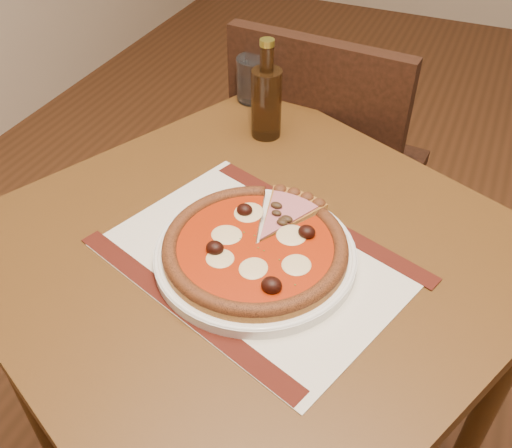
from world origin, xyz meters
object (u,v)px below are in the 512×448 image
Objects in this scene: pizza at (255,246)px; water_glass at (254,79)px; chair_far at (325,166)px; table at (251,287)px; bottle at (266,100)px; plate at (255,255)px.

water_glass is at bearing 113.82° from pizza.
chair_far reaches higher than pizza.
table is at bearing 99.32° from chair_far.
pizza is at bearing -69.82° from bottle.
pizza is at bearing -90.91° from plate.
plate is at bearing 100.94° from chair_far.
bottle reaches higher than table.
pizza is 0.52m from water_glass.
water_glass is at bearing 113.06° from table.
chair_far is 9.26× the size of water_glass.
pizza is 2.98× the size of water_glass.
chair_far is 0.67m from plate.
chair_far is 0.35m from water_glass.
plate is 0.52m from water_glass.
plate is (0.07, -0.62, 0.25)m from chair_far.
bottle is at bearing 108.71° from table.
water_glass is at bearing 113.83° from plate.
water_glass is at bearing 48.14° from chair_far.
plate is (0.02, -0.03, 0.11)m from table.
table is 0.14m from pizza.
plate is at bearing -66.17° from water_glass.
table is 5.18× the size of bottle.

